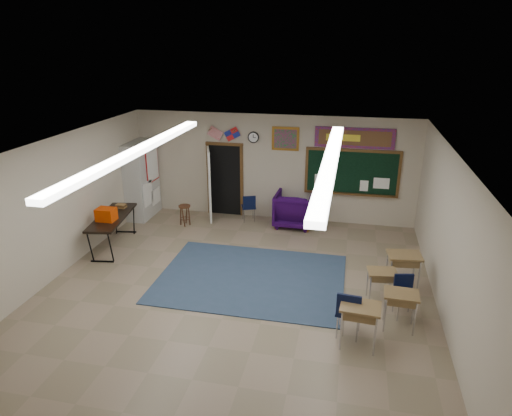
% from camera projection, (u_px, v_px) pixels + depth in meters
% --- Properties ---
extents(floor, '(9.00, 9.00, 0.00)m').
position_uv_depth(floor, '(233.00, 296.00, 9.28)').
color(floor, gray).
rests_on(floor, ground).
extents(back_wall, '(8.00, 0.04, 3.00)m').
position_uv_depth(back_wall, '(273.00, 168.00, 12.88)').
color(back_wall, '#BBB198').
rests_on(back_wall, floor).
extents(front_wall, '(8.00, 0.04, 3.00)m').
position_uv_depth(front_wall, '(118.00, 398.00, 4.63)').
color(front_wall, '#BBB198').
rests_on(front_wall, floor).
extents(left_wall, '(0.04, 9.00, 3.00)m').
position_uv_depth(left_wall, '(47.00, 213.00, 9.54)').
color(left_wall, '#BBB198').
rests_on(left_wall, floor).
extents(right_wall, '(0.04, 9.00, 3.00)m').
position_uv_depth(right_wall, '(453.00, 247.00, 7.97)').
color(right_wall, '#BBB198').
rests_on(right_wall, floor).
extents(ceiling, '(8.00, 9.00, 0.04)m').
position_uv_depth(ceiling, '(230.00, 152.00, 8.23)').
color(ceiling, '#B8B8B4').
rests_on(ceiling, back_wall).
extents(area_rug, '(4.00, 3.00, 0.02)m').
position_uv_depth(area_rug, '(251.00, 278.00, 9.97)').
color(area_rug, '#31405D').
rests_on(area_rug, floor).
extents(fluorescent_strips, '(3.86, 6.00, 0.10)m').
position_uv_depth(fluorescent_strips, '(230.00, 155.00, 8.25)').
color(fluorescent_strips, white).
rests_on(fluorescent_strips, ceiling).
extents(doorway, '(1.10, 0.89, 2.16)m').
position_uv_depth(doorway, '(221.00, 181.00, 13.19)').
color(doorway, black).
rests_on(doorway, back_wall).
extents(chalkboard, '(2.55, 0.14, 1.30)m').
position_uv_depth(chalkboard, '(352.00, 174.00, 12.43)').
color(chalkboard, brown).
rests_on(chalkboard, back_wall).
extents(bulletin_board, '(2.10, 0.05, 0.55)m').
position_uv_depth(bulletin_board, '(355.00, 138.00, 12.09)').
color(bulletin_board, red).
rests_on(bulletin_board, back_wall).
extents(framed_art_print, '(0.75, 0.05, 0.65)m').
position_uv_depth(framed_art_print, '(285.00, 139.00, 12.48)').
color(framed_art_print, '#9A631D').
rests_on(framed_art_print, back_wall).
extents(wall_clock, '(0.32, 0.05, 0.32)m').
position_uv_depth(wall_clock, '(253.00, 137.00, 12.66)').
color(wall_clock, black).
rests_on(wall_clock, back_wall).
extents(wall_flags, '(1.16, 0.06, 0.70)m').
position_uv_depth(wall_flags, '(224.00, 132.00, 12.76)').
color(wall_flags, red).
rests_on(wall_flags, back_wall).
extents(storage_cabinet, '(0.59, 1.25, 2.20)m').
position_uv_depth(storage_cabinet, '(142.00, 180.00, 13.15)').
color(storage_cabinet, '#BBBBB6').
rests_on(storage_cabinet, floor).
extents(wingback_armchair, '(1.06, 1.08, 0.96)m').
position_uv_depth(wingback_armchair, '(294.00, 209.00, 12.65)').
color(wingback_armchair, '#1F0535').
rests_on(wingback_armchair, floor).
extents(student_chair_reading, '(0.51, 0.51, 0.80)m').
position_uv_depth(student_chair_reading, '(249.00, 207.00, 13.01)').
color(student_chair_reading, black).
rests_on(student_chair_reading, floor).
extents(student_chair_desk_a, '(0.51, 0.51, 0.91)m').
position_uv_depth(student_chair_desk_a, '(349.00, 312.00, 7.92)').
color(student_chair_desk_a, black).
rests_on(student_chair_desk_a, floor).
extents(student_chair_desk_b, '(0.48, 0.48, 0.81)m').
position_uv_depth(student_chair_desk_b, '(405.00, 298.00, 8.47)').
color(student_chair_desk_b, black).
rests_on(student_chair_desk_b, floor).
extents(student_desk_front_left, '(0.61, 0.49, 0.67)m').
position_uv_depth(student_desk_front_left, '(381.00, 284.00, 9.00)').
color(student_desk_front_left, olive).
rests_on(student_desk_front_left, floor).
extents(student_desk_front_right, '(0.73, 0.58, 0.80)m').
position_uv_depth(student_desk_front_right, '(403.00, 270.00, 9.40)').
color(student_desk_front_right, olive).
rests_on(student_desk_front_right, floor).
extents(student_desk_back_left, '(0.70, 0.54, 0.79)m').
position_uv_depth(student_desk_back_left, '(359.00, 324.00, 7.64)').
color(student_desk_back_left, olive).
rests_on(student_desk_back_left, floor).
extents(student_desk_back_right, '(0.62, 0.47, 0.72)m').
position_uv_depth(student_desk_back_right, '(400.00, 309.00, 8.13)').
color(student_desk_back_right, olive).
rests_on(student_desk_back_right, floor).
extents(folding_table, '(0.96, 2.05, 1.12)m').
position_uv_depth(folding_table, '(113.00, 230.00, 11.35)').
color(folding_table, black).
rests_on(folding_table, floor).
extents(wooden_stool, '(0.33, 0.33, 0.58)m').
position_uv_depth(wooden_stool, '(185.00, 215.00, 12.73)').
color(wooden_stool, '#492916').
rests_on(wooden_stool, floor).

